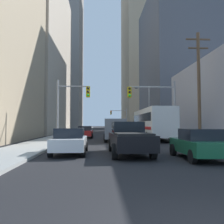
{
  "coord_description": "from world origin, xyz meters",
  "views": [
    {
      "loc": [
        -1.74,
        -3.33,
        1.75
      ],
      "look_at": [
        0.0,
        27.85,
        3.39
      ],
      "focal_mm": 37.26,
      "sensor_mm": 36.0,
      "label": 1
    }
  ],
  "objects_px": {
    "sedan_green": "(199,144)",
    "sedan_red": "(85,132)",
    "pickup_truck_black": "(129,138)",
    "sedan_white": "(70,141)",
    "city_bus": "(152,123)",
    "cargo_van_grey": "(115,129)",
    "traffic_signal_near_right": "(154,100)",
    "traffic_signal_far_right": "(119,116)",
    "traffic_signal_near_left": "(72,101)"
  },
  "relations": [
    {
      "from": "sedan_green",
      "to": "sedan_red",
      "type": "bearing_deg",
      "value": 110.31
    },
    {
      "from": "pickup_truck_black",
      "to": "sedan_white",
      "type": "relative_size",
      "value": 1.29
    },
    {
      "from": "city_bus",
      "to": "cargo_van_grey",
      "type": "relative_size",
      "value": 2.19
    },
    {
      "from": "traffic_signal_near_right",
      "to": "traffic_signal_far_right",
      "type": "xyz_separation_m",
      "value": [
        0.11,
        39.99,
        -0.01
      ]
    },
    {
      "from": "sedan_white",
      "to": "sedan_red",
      "type": "distance_m",
      "value": 15.86
    },
    {
      "from": "sedan_red",
      "to": "traffic_signal_near_right",
      "type": "relative_size",
      "value": 0.71
    },
    {
      "from": "city_bus",
      "to": "pickup_truck_black",
      "type": "distance_m",
      "value": 13.5
    },
    {
      "from": "cargo_van_grey",
      "to": "sedan_white",
      "type": "bearing_deg",
      "value": -108.26
    },
    {
      "from": "pickup_truck_black",
      "to": "traffic_signal_near_left",
      "type": "height_order",
      "value": "traffic_signal_near_left"
    },
    {
      "from": "traffic_signal_far_right",
      "to": "sedan_green",
      "type": "bearing_deg",
      "value": -90.55
    },
    {
      "from": "traffic_signal_near_right",
      "to": "traffic_signal_near_left",
      "type": "bearing_deg",
      "value": -179.99
    },
    {
      "from": "cargo_van_grey",
      "to": "sedan_red",
      "type": "xyz_separation_m",
      "value": [
        -3.34,
        5.9,
        -0.52
      ]
    },
    {
      "from": "cargo_van_grey",
      "to": "traffic_signal_near_right",
      "type": "bearing_deg",
      "value": -19.69
    },
    {
      "from": "traffic_signal_near_left",
      "to": "traffic_signal_near_right",
      "type": "bearing_deg",
      "value": 0.01
    },
    {
      "from": "pickup_truck_black",
      "to": "traffic_signal_near_left",
      "type": "bearing_deg",
      "value": 115.96
    },
    {
      "from": "sedan_green",
      "to": "traffic_signal_near_left",
      "type": "relative_size",
      "value": 0.71
    },
    {
      "from": "city_bus",
      "to": "cargo_van_grey",
      "type": "bearing_deg",
      "value": -151.14
    },
    {
      "from": "city_bus",
      "to": "pickup_truck_black",
      "type": "bearing_deg",
      "value": -108.51
    },
    {
      "from": "traffic_signal_near_left",
      "to": "sedan_green",
      "type": "bearing_deg",
      "value": -55.19
    },
    {
      "from": "sedan_red",
      "to": "city_bus",
      "type": "bearing_deg",
      "value": -24.07
    },
    {
      "from": "sedan_white",
      "to": "sedan_red",
      "type": "xyz_separation_m",
      "value": [
        -0.06,
        15.86,
        0.0
      ]
    },
    {
      "from": "sedan_red",
      "to": "traffic_signal_far_right",
      "type": "height_order",
      "value": "traffic_signal_far_right"
    },
    {
      "from": "pickup_truck_black",
      "to": "sedan_white",
      "type": "distance_m",
      "value": 3.46
    },
    {
      "from": "pickup_truck_black",
      "to": "sedan_red",
      "type": "distance_m",
      "value": 16.6
    },
    {
      "from": "city_bus",
      "to": "sedan_green",
      "type": "bearing_deg",
      "value": -93.96
    },
    {
      "from": "city_bus",
      "to": "pickup_truck_black",
      "type": "height_order",
      "value": "city_bus"
    },
    {
      "from": "city_bus",
      "to": "sedan_red",
      "type": "distance_m",
      "value": 8.58
    },
    {
      "from": "sedan_red",
      "to": "traffic_signal_far_right",
      "type": "distance_m",
      "value": 33.68
    },
    {
      "from": "sedan_red",
      "to": "traffic_signal_near_right",
      "type": "distance_m",
      "value": 10.69
    },
    {
      "from": "city_bus",
      "to": "traffic_signal_near_left",
      "type": "bearing_deg",
      "value": -156.33
    },
    {
      "from": "cargo_van_grey",
      "to": "sedan_red",
      "type": "bearing_deg",
      "value": 119.53
    },
    {
      "from": "city_bus",
      "to": "traffic_signal_near_right",
      "type": "bearing_deg",
      "value": -99.64
    },
    {
      "from": "cargo_van_grey",
      "to": "city_bus",
      "type": "bearing_deg",
      "value": 28.86
    },
    {
      "from": "pickup_truck_black",
      "to": "cargo_van_grey",
      "type": "relative_size",
      "value": 1.03
    },
    {
      "from": "city_bus",
      "to": "traffic_signal_near_right",
      "type": "xyz_separation_m",
      "value": [
        -0.64,
        -3.79,
        2.16
      ]
    },
    {
      "from": "traffic_signal_near_right",
      "to": "traffic_signal_far_right",
      "type": "bearing_deg",
      "value": 89.84
    },
    {
      "from": "pickup_truck_black",
      "to": "traffic_signal_near_left",
      "type": "distance_m",
      "value": 10.45
    },
    {
      "from": "traffic_signal_far_right",
      "to": "sedan_white",
      "type": "bearing_deg",
      "value": -98.4
    },
    {
      "from": "cargo_van_grey",
      "to": "traffic_signal_near_left",
      "type": "xyz_separation_m",
      "value": [
        -4.22,
        -1.35,
        2.72
      ]
    },
    {
      "from": "sedan_green",
      "to": "traffic_signal_near_right",
      "type": "relative_size",
      "value": 0.71
    },
    {
      "from": "sedan_green",
      "to": "traffic_signal_near_left",
      "type": "distance_m",
      "value": 13.74
    },
    {
      "from": "sedan_red",
      "to": "traffic_signal_near_left",
      "type": "height_order",
      "value": "traffic_signal_near_left"
    },
    {
      "from": "sedan_green",
      "to": "traffic_signal_near_right",
      "type": "xyz_separation_m",
      "value": [
        0.38,
        10.96,
        3.32
      ]
    },
    {
      "from": "traffic_signal_near_right",
      "to": "cargo_van_grey",
      "type": "bearing_deg",
      "value": 160.31
    },
    {
      "from": "sedan_white",
      "to": "traffic_signal_near_right",
      "type": "distance_m",
      "value": 11.62
    },
    {
      "from": "sedan_green",
      "to": "sedan_red",
      "type": "relative_size",
      "value": 1.01
    },
    {
      "from": "sedan_green",
      "to": "sedan_white",
      "type": "height_order",
      "value": "same"
    },
    {
      "from": "sedan_green",
      "to": "sedan_red",
      "type": "xyz_separation_m",
      "value": [
        -6.74,
        18.22,
        0.0
      ]
    },
    {
      "from": "traffic_signal_near_left",
      "to": "traffic_signal_near_right",
      "type": "height_order",
      "value": "same"
    },
    {
      "from": "traffic_signal_near_right",
      "to": "traffic_signal_far_right",
      "type": "relative_size",
      "value": 1.0
    }
  ]
}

